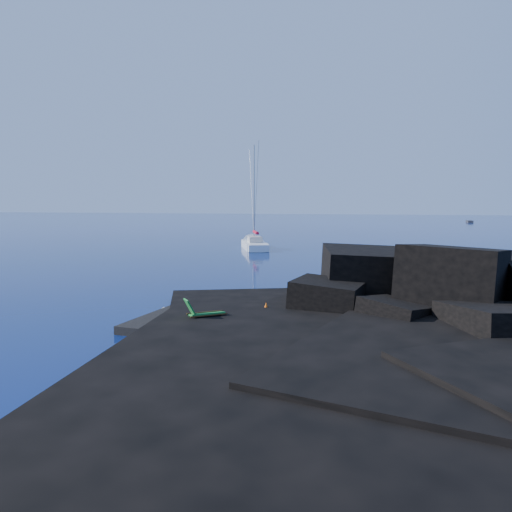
% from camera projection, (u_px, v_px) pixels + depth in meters
% --- Properties ---
extents(ground, '(400.00, 400.00, 0.00)m').
position_uv_depth(ground, '(139.00, 323.00, 22.15)').
color(ground, '#04153A').
rests_on(ground, ground).
extents(headland, '(24.00, 24.00, 3.60)m').
position_uv_depth(headland, '(442.00, 325.00, 21.75)').
color(headland, black).
rests_on(headland, ground).
extents(beach, '(9.08, 6.86, 0.70)m').
position_uv_depth(beach, '(239.00, 327.00, 21.49)').
color(beach, black).
rests_on(beach, ground).
extents(surf_foam, '(10.00, 8.00, 0.06)m').
position_uv_depth(surf_foam, '(273.00, 306.00, 25.69)').
color(surf_foam, white).
rests_on(surf_foam, ground).
extents(sailboat, '(6.36, 11.43, 11.90)m').
position_uv_depth(sailboat, '(254.00, 249.00, 57.23)').
color(sailboat, white).
rests_on(sailboat, ground).
extents(deck_chair, '(1.74, 1.59, 1.13)m').
position_uv_depth(deck_chair, '(207.00, 309.00, 20.83)').
color(deck_chair, '#1A772E').
rests_on(deck_chair, beach).
extents(towel, '(2.04, 1.10, 0.05)m').
position_uv_depth(towel, '(190.00, 322.00, 20.75)').
color(towel, beige).
rests_on(towel, beach).
extents(sunbather, '(1.65, 0.53, 0.22)m').
position_uv_depth(sunbather, '(190.00, 319.00, 20.74)').
color(sunbather, tan).
rests_on(sunbather, towel).
extents(marker_cone, '(0.38, 0.38, 0.49)m').
position_uv_depth(marker_cone, '(266.00, 308.00, 22.52)').
color(marker_cone, '#FA610D').
rests_on(marker_cone, beach).
extents(distant_boat_a, '(1.33, 4.06, 0.54)m').
position_uv_depth(distant_boat_a, '(469.00, 222.00, 130.74)').
color(distant_boat_a, '#29292F').
rests_on(distant_boat_a, ground).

